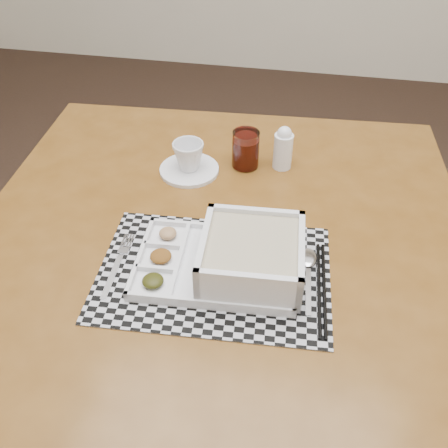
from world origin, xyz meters
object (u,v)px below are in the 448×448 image
(dining_table, at_px, (219,260))
(juice_glass, at_px, (246,151))
(creamer_bottle, at_px, (283,148))
(serving_tray, at_px, (242,259))
(cup, at_px, (189,156))

(dining_table, relative_size, juice_glass, 11.82)
(creamer_bottle, bearing_deg, dining_table, -110.79)
(serving_tray, bearing_deg, creamer_bottle, 84.19)
(cup, distance_m, juice_glass, 0.14)
(serving_tray, distance_m, creamer_bottle, 0.40)
(serving_tray, xyz_separation_m, creamer_bottle, (0.04, 0.39, 0.02))
(dining_table, bearing_deg, cup, 118.98)
(cup, height_order, juice_glass, juice_glass)
(creamer_bottle, bearing_deg, cup, -163.86)
(cup, bearing_deg, creamer_bottle, 7.35)
(cup, bearing_deg, juice_glass, 12.21)
(dining_table, xyz_separation_m, serving_tray, (0.07, -0.11, 0.12))
(creamer_bottle, bearing_deg, juice_glass, -171.37)
(serving_tray, relative_size, creamer_bottle, 2.95)
(cup, bearing_deg, dining_table, -69.81)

